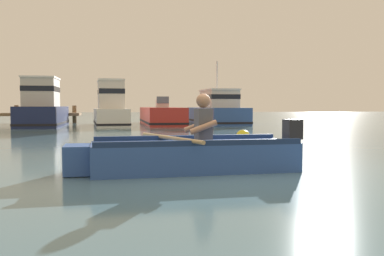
# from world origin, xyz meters

# --- Properties ---
(ground_plane) EXTENTS (120.00, 120.00, 0.00)m
(ground_plane) POSITION_xyz_m (0.00, 0.00, 0.00)
(ground_plane) COLOR slate
(rowboat_with_person) EXTENTS (3.72, 1.89, 1.19)m
(rowboat_with_person) POSITION_xyz_m (-0.69, -0.30, 0.25)
(rowboat_with_person) COLOR #2D519E
(rowboat_with_person) RESTS_ON ground
(moored_boat_navy) EXTENTS (1.97, 5.05, 2.38)m
(moored_boat_navy) POSITION_xyz_m (-5.53, 14.51, 0.87)
(moored_boat_navy) COLOR #19234C
(moored_boat_navy) RESTS_ON ground
(moored_boat_white) EXTENTS (2.03, 5.27, 2.30)m
(moored_boat_white) POSITION_xyz_m (-2.30, 14.75, 0.84)
(moored_boat_white) COLOR white
(moored_boat_white) RESTS_ON ground
(moored_boat_red) EXTENTS (2.06, 6.58, 1.50)m
(moored_boat_red) POSITION_xyz_m (0.38, 15.86, 0.44)
(moored_boat_red) COLOR #B72D28
(moored_boat_red) RESTS_ON ground
(moored_boat_blue) EXTENTS (2.32, 6.49, 3.49)m
(moored_boat_blue) POSITION_xyz_m (3.53, 16.03, 0.72)
(moored_boat_blue) COLOR #2D519E
(moored_boat_blue) RESTS_ON ground
(mooring_buoy) EXTENTS (0.38, 0.38, 0.38)m
(mooring_buoy) POSITION_xyz_m (1.39, 3.80, 0.19)
(mooring_buoy) COLOR yellow
(mooring_buoy) RESTS_ON ground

